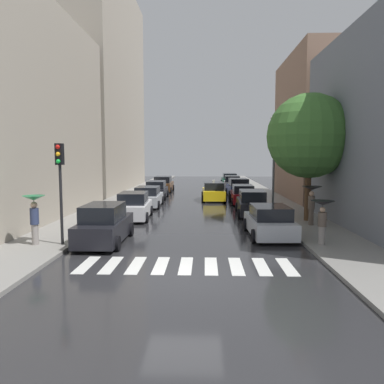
% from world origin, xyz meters
% --- Properties ---
extents(ground_plane, '(28.00, 72.00, 0.04)m').
position_xyz_m(ground_plane, '(0.00, 24.00, -0.02)').
color(ground_plane, '#27272A').
extents(sidewalk_left, '(3.00, 72.00, 0.15)m').
position_xyz_m(sidewalk_left, '(-6.50, 24.00, 0.07)').
color(sidewalk_left, gray).
rests_on(sidewalk_left, ground).
extents(sidewalk_right, '(3.00, 72.00, 0.15)m').
position_xyz_m(sidewalk_right, '(6.50, 24.00, 0.07)').
color(sidewalk_right, gray).
rests_on(sidewalk_right, ground).
extents(crosswalk_stripes, '(7.65, 2.20, 0.01)m').
position_xyz_m(crosswalk_stripes, '(-0.00, 1.49, 0.01)').
color(crosswalk_stripes, silver).
rests_on(crosswalk_stripes, ground).
extents(building_left_near, '(6.00, 18.74, 12.86)m').
position_xyz_m(building_left_near, '(-11.00, 10.59, 6.43)').
color(building_left_near, '#9E9384').
rests_on(building_left_near, ground).
extents(building_left_mid, '(6.00, 21.36, 23.25)m').
position_xyz_m(building_left_mid, '(-11.00, 31.76, 11.62)').
color(building_left_mid, '#9E9384').
rests_on(building_left_mid, ground).
extents(building_right_mid, '(6.00, 12.31, 12.69)m').
position_xyz_m(building_right_mid, '(11.00, 22.75, 6.35)').
color(building_right_mid, '#8C6B56').
rests_on(building_right_mid, ground).
extents(parked_car_left_nearest, '(2.00, 4.49, 1.79)m').
position_xyz_m(parked_car_left_nearest, '(-3.84, 4.92, 0.83)').
color(parked_car_left_nearest, black).
rests_on(parked_car_left_nearest, ground).
extents(parked_car_left_second, '(2.19, 4.36, 1.69)m').
position_xyz_m(parked_car_left_second, '(-3.73, 11.40, 0.79)').
color(parked_car_left_second, silver).
rests_on(parked_car_left_second, ground).
extents(parked_car_left_third, '(2.11, 4.47, 1.57)m').
position_xyz_m(parked_car_left_third, '(-3.71, 17.18, 0.74)').
color(parked_car_left_third, '#B2B7BF').
rests_on(parked_car_left_third, ground).
extents(parked_car_left_fourth, '(2.04, 4.52, 1.64)m').
position_xyz_m(parked_car_left_fourth, '(-3.77, 22.67, 0.77)').
color(parked_car_left_fourth, black).
rests_on(parked_car_left_fourth, ground).
extents(parked_car_left_fifth, '(2.10, 4.80, 1.71)m').
position_xyz_m(parked_car_left_fifth, '(-3.87, 29.22, 0.80)').
color(parked_car_left_fifth, brown).
rests_on(parked_car_left_fifth, ground).
extents(parked_car_right_nearest, '(2.23, 4.45, 1.53)m').
position_xyz_m(parked_car_right_nearest, '(3.83, 6.57, 0.73)').
color(parked_car_right_nearest, '#B2B7BF').
rests_on(parked_car_right_nearest, ground).
extents(parked_car_right_second, '(2.11, 4.72, 1.67)m').
position_xyz_m(parked_car_right_second, '(3.78, 13.19, 0.78)').
color(parked_car_right_second, black).
rests_on(parked_car_right_second, ground).
extents(parked_car_right_third, '(2.05, 4.57, 1.56)m').
position_xyz_m(parked_car_right_third, '(3.77, 19.30, 0.73)').
color(parked_car_right_third, maroon).
rests_on(parked_car_right_third, ground).
extents(parked_car_right_fourth, '(2.30, 4.45, 1.73)m').
position_xyz_m(parked_car_right_fourth, '(3.92, 25.18, 0.81)').
color(parked_car_right_fourth, navy).
rests_on(parked_car_right_fourth, ground).
extents(parked_car_right_fifth, '(2.19, 4.32, 1.64)m').
position_xyz_m(parked_car_right_fifth, '(3.78, 31.62, 0.77)').
color(parked_car_right_fifth, '#B2B7BF').
rests_on(parked_car_right_fifth, ground).
extents(parked_car_right_sixth, '(2.15, 4.56, 1.62)m').
position_xyz_m(parked_car_right_sixth, '(3.92, 38.37, 0.76)').
color(parked_car_right_sixth, '#0C4C2D').
rests_on(parked_car_right_sixth, ground).
extents(taxi_midroad, '(2.14, 4.58, 1.81)m').
position_xyz_m(taxi_midroad, '(1.43, 21.38, 0.76)').
color(taxi_midroad, yellow).
rests_on(taxi_midroad, ground).
extents(pedestrian_foreground, '(1.09, 1.09, 2.13)m').
position_xyz_m(pedestrian_foreground, '(6.49, 8.95, 1.73)').
color(pedestrian_foreground, brown).
rests_on(pedestrian_foreground, sidewalk_right).
extents(pedestrian_near_tree, '(0.94, 0.94, 2.10)m').
position_xyz_m(pedestrian_near_tree, '(-6.57, 3.92, 1.64)').
color(pedestrian_near_tree, gray).
rests_on(pedestrian_near_tree, sidewalk_left).
extents(pedestrian_by_kerb, '(1.01, 1.01, 1.88)m').
position_xyz_m(pedestrian_by_kerb, '(5.69, 4.42, 1.53)').
color(pedestrian_by_kerb, gray).
rests_on(pedestrian_by_kerb, sidewalk_right).
extents(street_tree_right, '(4.88, 4.88, 7.36)m').
position_xyz_m(street_tree_right, '(6.68, 10.48, 5.06)').
color(street_tree_right, '#513823').
rests_on(street_tree_right, sidewalk_right).
extents(traffic_light_left_corner, '(0.30, 0.42, 4.30)m').
position_xyz_m(traffic_light_left_corner, '(-5.45, 4.03, 3.29)').
color(traffic_light_left_corner, black).
rests_on(traffic_light_left_corner, sidewalk_left).
extents(lamp_post_right, '(0.60, 0.28, 6.56)m').
position_xyz_m(lamp_post_right, '(5.55, 15.38, 3.95)').
color(lamp_post_right, '#595B60').
rests_on(lamp_post_right, sidewalk_right).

